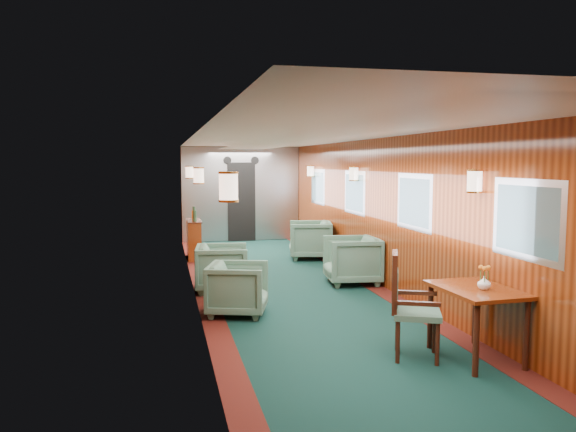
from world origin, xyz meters
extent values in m
plane|color=#0C2D27|center=(0.00, 0.00, 0.00)|extent=(12.00, 12.00, 0.00)
cube|color=white|center=(0.00, 0.00, 2.35)|extent=(3.00, 12.00, 0.10)
cube|color=white|center=(0.00, 0.00, 2.36)|extent=(1.20, 12.00, 0.06)
cube|color=maroon|center=(0.00, 6.00, 1.20)|extent=(3.00, 0.10, 2.40)
cube|color=maroon|center=(-1.50, 0.00, 1.20)|extent=(0.10, 12.00, 2.40)
cube|color=maroon|center=(1.50, 0.00, 1.20)|extent=(0.10, 12.00, 2.40)
cube|color=#42120D|center=(-1.35, 0.00, 0.00)|extent=(0.30, 12.00, 0.01)
cube|color=#42120D|center=(1.35, 0.00, 0.00)|extent=(0.30, 12.00, 0.01)
cube|color=#A0A2A7|center=(0.00, 5.92, 1.20)|extent=(2.98, 0.12, 2.38)
cube|color=black|center=(0.00, 5.84, 1.00)|extent=(0.70, 0.06, 2.00)
cylinder|color=black|center=(-0.35, 5.85, 2.05)|extent=(0.20, 0.04, 0.20)
cylinder|color=black|center=(0.35, 5.85, 2.05)|extent=(0.20, 0.04, 0.20)
cube|color=silver|center=(1.49, -3.50, 1.45)|extent=(0.02, 1.10, 0.80)
cube|color=slate|center=(1.48, -3.50, 1.45)|extent=(0.01, 0.96, 0.66)
cube|color=silver|center=(1.49, -1.00, 1.45)|extent=(0.02, 1.10, 0.80)
cube|color=slate|center=(1.48, -1.00, 1.45)|extent=(0.01, 0.96, 0.66)
cube|color=silver|center=(1.49, 1.50, 1.45)|extent=(0.02, 1.10, 0.80)
cube|color=slate|center=(1.48, 1.50, 1.45)|extent=(0.01, 0.96, 0.66)
cube|color=silver|center=(1.49, 4.00, 1.45)|extent=(0.02, 1.10, 0.80)
cube|color=slate|center=(1.48, 4.00, 1.45)|extent=(0.01, 0.96, 0.66)
cylinder|color=beige|center=(-1.40, -3.50, 1.80)|extent=(0.16, 0.16, 0.24)
cylinder|color=gold|center=(-1.40, -3.50, 1.68)|extent=(0.17, 0.17, 0.02)
cylinder|color=beige|center=(1.40, -2.70, 1.80)|extent=(0.16, 0.16, 0.24)
cylinder|color=gold|center=(1.40, -2.70, 1.68)|extent=(0.17, 0.17, 0.02)
cylinder|color=beige|center=(-1.40, 0.50, 1.80)|extent=(0.16, 0.16, 0.24)
cylinder|color=gold|center=(-1.40, 0.50, 1.68)|extent=(0.17, 0.17, 0.02)
cylinder|color=beige|center=(1.40, 1.30, 1.80)|extent=(0.16, 0.16, 0.24)
cylinder|color=gold|center=(1.40, 1.30, 1.68)|extent=(0.17, 0.17, 0.02)
cylinder|color=beige|center=(-1.40, 3.50, 1.80)|extent=(0.16, 0.16, 0.24)
cylinder|color=gold|center=(-1.40, 3.50, 1.68)|extent=(0.17, 0.17, 0.02)
cylinder|color=beige|center=(1.40, 4.30, 1.80)|extent=(0.16, 0.16, 0.24)
cylinder|color=gold|center=(1.40, 4.30, 1.68)|extent=(0.17, 0.17, 0.02)
cube|color=maroon|center=(1.14, -3.23, 0.72)|extent=(0.73, 1.02, 0.04)
cylinder|color=#3F190E|center=(0.89, -3.67, 0.35)|extent=(0.06, 0.06, 0.70)
cylinder|color=#3F190E|center=(1.44, -3.64, 0.35)|extent=(0.06, 0.06, 0.70)
cylinder|color=#3F190E|center=(0.85, -2.82, 0.35)|extent=(0.06, 0.06, 0.70)
cylinder|color=#3F190E|center=(1.40, -2.80, 0.35)|extent=(0.06, 0.06, 0.70)
cube|color=#1F483B|center=(0.57, -3.08, 0.47)|extent=(0.61, 0.61, 0.06)
cube|color=#3F190E|center=(0.35, -2.99, 0.79)|extent=(0.21, 0.41, 0.61)
cube|color=#1F483B|center=(0.38, -3.00, 0.73)|extent=(0.14, 0.31, 0.36)
cube|color=#3F190E|center=(0.48, -3.29, 0.63)|extent=(0.41, 0.21, 0.04)
cube|color=#3F190E|center=(0.66, -2.86, 0.63)|extent=(0.41, 0.21, 0.04)
cylinder|color=#3F190E|center=(0.32, -3.18, 0.22)|extent=(0.04, 0.04, 0.43)
cylinder|color=#3F190E|center=(0.67, -3.33, 0.22)|extent=(0.04, 0.04, 0.43)
cylinder|color=#3F190E|center=(0.47, -2.83, 0.22)|extent=(0.04, 0.04, 0.43)
cylinder|color=#3F190E|center=(0.82, -2.98, 0.22)|extent=(0.04, 0.04, 0.43)
cube|color=maroon|center=(-1.34, 3.42, 0.40)|extent=(0.27, 0.89, 0.80)
cube|color=#3F190E|center=(-1.33, 3.42, 0.80)|extent=(0.29, 0.91, 0.02)
cylinder|color=#244830|center=(-1.32, 3.20, 0.92)|extent=(0.07, 0.07, 0.22)
cylinder|color=#244830|center=(-1.32, 3.51, 0.95)|extent=(0.06, 0.06, 0.28)
cylinder|color=gold|center=(-1.32, 3.69, 0.90)|extent=(0.08, 0.08, 0.18)
imported|color=white|center=(1.17, -3.32, 0.81)|extent=(0.14, 0.14, 0.14)
imported|color=#1F483B|center=(-1.01, -1.04, 0.35)|extent=(0.94, 0.92, 0.69)
imported|color=#1F483B|center=(-1.07, 0.36, 0.37)|extent=(0.89, 0.87, 0.73)
imported|color=#1F483B|center=(1.08, 0.44, 0.39)|extent=(0.95, 0.93, 0.79)
imported|color=#1F483B|center=(1.03, 2.93, 0.40)|extent=(1.03, 1.01, 0.79)
camera|label=1|loc=(-1.95, -8.27, 2.01)|focal=35.00mm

